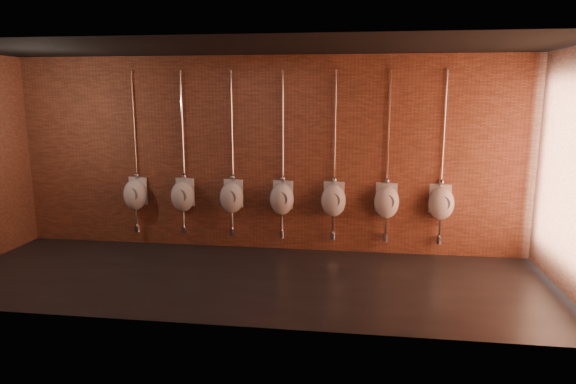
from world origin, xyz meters
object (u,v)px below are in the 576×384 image
urinal_0 (135,194)px  urinal_2 (232,197)px  urinal_1 (183,195)px  urinal_5 (387,201)px  urinal_6 (441,203)px  urinal_4 (334,199)px  urinal_3 (282,198)px

urinal_0 → urinal_2: (1.69, 0.00, 0.00)m
urinal_1 → urinal_5: 3.39m
urinal_0 → urinal_1: 0.85m
urinal_5 → urinal_6: 0.85m
urinal_4 → urinal_5: size_ratio=1.00×
urinal_1 → urinal_3: same height
urinal_4 → urinal_5: 0.85m
urinal_1 → urinal_6: size_ratio=1.00×
urinal_1 → urinal_5: size_ratio=1.00×
urinal_5 → urinal_6: bearing=0.0°
urinal_0 → urinal_3: 2.54m
urinal_0 → urinal_2: bearing=0.0°
urinal_0 → urinal_2: 1.69m
urinal_3 → urinal_5: size_ratio=1.00×
urinal_1 → urinal_2: 0.85m
urinal_2 → urinal_4: same height
urinal_0 → urinal_6: size_ratio=1.00×
urinal_1 → urinal_4: same height
urinal_2 → urinal_3: bearing=0.0°
urinal_5 → urinal_6: same height
urinal_5 → urinal_1: bearing=180.0°
urinal_6 → urinal_0: bearing=180.0°
urinal_1 → urinal_5: same height
urinal_2 → urinal_1: bearing=180.0°
urinal_0 → urinal_4: size_ratio=1.00×
urinal_1 → urinal_6: 4.23m
urinal_2 → urinal_5: bearing=0.0°
urinal_2 → urinal_6: same height
urinal_0 → urinal_5: size_ratio=1.00×
urinal_1 → urinal_3: bearing=0.0°
urinal_3 → urinal_1: bearing=180.0°
urinal_3 → urinal_4: size_ratio=1.00×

